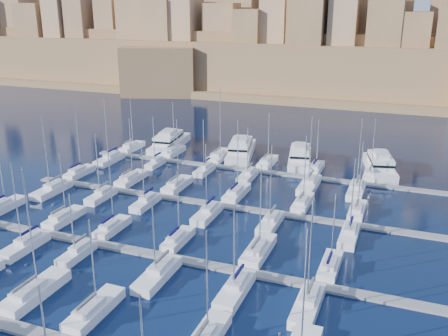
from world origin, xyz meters
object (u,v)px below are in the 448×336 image
at_px(motor_yacht_c, 300,157).
at_px(motor_yacht_d, 380,165).
at_px(sailboat_2, 35,292).
at_px(motor_yacht_a, 169,142).
at_px(motor_yacht_b, 241,149).

distance_m(motor_yacht_c, motor_yacht_d, 18.50).
height_order(sailboat_2, motor_yacht_c, sailboat_2).
bearing_deg(sailboat_2, motor_yacht_d, 61.36).
distance_m(sailboat_2, motor_yacht_a, 72.18).
xyz_separation_m(motor_yacht_a, motor_yacht_d, (54.18, -0.54, 0.00)).
bearing_deg(sailboat_2, motor_yacht_b, 86.54).
bearing_deg(sailboat_2, motor_yacht_c, 74.21).
bearing_deg(motor_yacht_c, motor_yacht_d, 1.24).
bearing_deg(motor_yacht_d, motor_yacht_b, 179.01).
bearing_deg(motor_yacht_c, sailboat_2, -105.79).
bearing_deg(motor_yacht_b, motor_yacht_d, -0.99).
distance_m(motor_yacht_a, motor_yacht_d, 54.18).
bearing_deg(motor_yacht_d, sailboat_2, -118.64).
bearing_deg(motor_yacht_a, motor_yacht_d, -0.57).
relative_size(sailboat_2, motor_yacht_c, 1.02).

